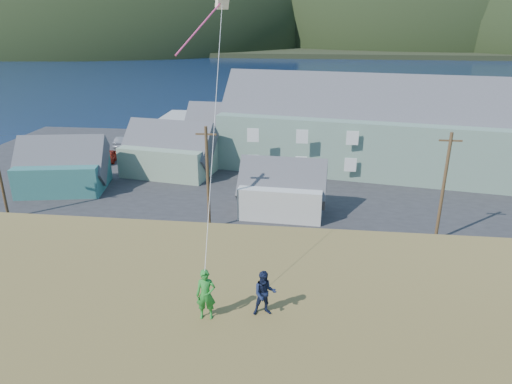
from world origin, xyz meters
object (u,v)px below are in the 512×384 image
shed_teal (63,167)px  wharf (238,123)px  shed_white (282,189)px  lodge (386,128)px  shed_palegreen_far (231,131)px  shed_palegreen_near (169,151)px  kite_flyer_green (206,295)px  kite_flyer_navy (265,293)px

shed_teal → wharf: bearing=57.3°
wharf → shed_white: 35.73m
lodge → shed_palegreen_far: (-18.08, 5.09, -2.00)m
shed_palegreen_near → kite_flyer_green: kite_flyer_green is taller
shed_palegreen_far → kite_flyer_navy: kite_flyer_navy is taller
kite_flyer_green → shed_white: bearing=81.4°
wharf → kite_flyer_navy: 60.47m
wharf → shed_teal: size_ratio=2.80×
wharf → shed_teal: bearing=-111.9°
shed_teal → shed_palegreen_near: (8.95, 6.14, 0.19)m
shed_palegreen_near → shed_palegreen_far: 10.55m
shed_palegreen_near → kite_flyer_navy: (13.80, -34.04, 5.31)m
lodge → shed_white: (-10.40, -13.46, -2.60)m
lodge → kite_flyer_navy: lodge is taller
shed_white → kite_flyer_green: size_ratio=4.60×
shed_white → kite_flyer_navy: 25.33m
shed_palegreen_near → shed_teal: bearing=-136.1°
shed_palegreen_near → shed_white: 15.94m
kite_flyer_green → shed_teal: bearing=119.9°
wharf → shed_palegreen_far: 16.18m
wharf → kite_flyer_navy: kite_flyer_navy is taller
shed_palegreen_near → kite_flyer_navy: 37.11m
lodge → kite_flyer_navy: bearing=-94.8°
wharf → shed_white: size_ratio=3.36×
shed_teal → kite_flyer_navy: size_ratio=6.07×
shed_palegreen_far → kite_flyer_green: bearing=-76.4°
kite_flyer_green → wharf: bearing=91.4°
wharf → shed_teal: (-12.57, -31.23, 2.01)m
lodge → shed_palegreen_far: lodge is taller
lodge → shed_white: 17.20m
shed_palegreen_near → kite_flyer_navy: kite_flyer_navy is taller
wharf → kite_flyer_green: size_ratio=15.45×
shed_white → kite_flyer_green: kite_flyer_green is taller
wharf → kite_flyer_green: bearing=-82.0°
wharf → shed_palegreen_near: (-3.62, -25.09, 2.20)m
shed_teal → shed_palegreen_far: 20.85m
shed_white → kite_flyer_navy: (0.91, -24.67, 5.67)m
shed_palegreen_near → kite_flyer_green: 36.87m
wharf → shed_palegreen_near: size_ratio=2.47×
shed_palegreen_near → wharf: bearing=91.2°
shed_palegreen_far → kite_flyer_green: kite_flyer_green is taller
wharf → lodge: 29.11m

